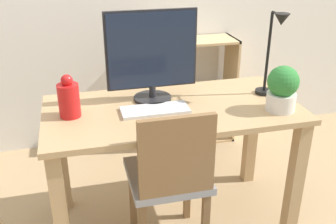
{
  "coord_description": "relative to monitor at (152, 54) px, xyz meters",
  "views": [
    {
      "loc": [
        -0.49,
        -1.83,
        1.58
      ],
      "look_at": [
        0.0,
        0.1,
        0.66
      ],
      "focal_mm": 42.0,
      "sensor_mm": 36.0,
      "label": 1
    }
  ],
  "objects": [
    {
      "name": "ground_plane",
      "position": [
        0.08,
        -0.13,
        -1.0
      ],
      "size": [
        10.0,
        10.0,
        0.0
      ],
      "primitive_type": "plane",
      "color": "tan"
    },
    {
      "name": "desk",
      "position": [
        0.08,
        -0.13,
        -0.4
      ],
      "size": [
        1.34,
        0.67,
        0.74
      ],
      "color": "tan",
      "rests_on": "ground_plane"
    },
    {
      "name": "monitor",
      "position": [
        0.0,
        0.0,
        0.0
      ],
      "size": [
        0.49,
        0.21,
        0.49
      ],
      "color": "#232326",
      "rests_on": "desk"
    },
    {
      "name": "keyboard",
      "position": [
        -0.02,
        -0.16,
        -0.25
      ],
      "size": [
        0.35,
        0.15,
        0.02
      ],
      "color": "silver",
      "rests_on": "desk"
    },
    {
      "name": "vase",
      "position": [
        -0.44,
        -0.12,
        -0.16
      ],
      "size": [
        0.11,
        0.11,
        0.22
      ],
      "color": "red",
      "rests_on": "desk"
    },
    {
      "name": "desk_lamp",
      "position": [
        0.64,
        -0.13,
        0.03
      ],
      "size": [
        0.1,
        0.19,
        0.47
      ],
      "color": "black",
      "rests_on": "desk"
    },
    {
      "name": "potted_plant",
      "position": [
        0.61,
        -0.3,
        -0.14
      ],
      "size": [
        0.16,
        0.16,
        0.24
      ],
      "color": "silver",
      "rests_on": "desk"
    },
    {
      "name": "chair",
      "position": [
        0.01,
        -0.36,
        -0.53
      ],
      "size": [
        0.4,
        0.4,
        0.85
      ],
      "rotation": [
        0.0,
        0.0,
        0.13
      ],
      "color": "gray",
      "rests_on": "ground_plane"
    },
    {
      "name": "bookshelf",
      "position": [
        0.32,
        0.81,
        -0.61
      ],
      "size": [
        0.74,
        0.28,
        0.84
      ],
      "color": "tan",
      "rests_on": "ground_plane"
    }
  ]
}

